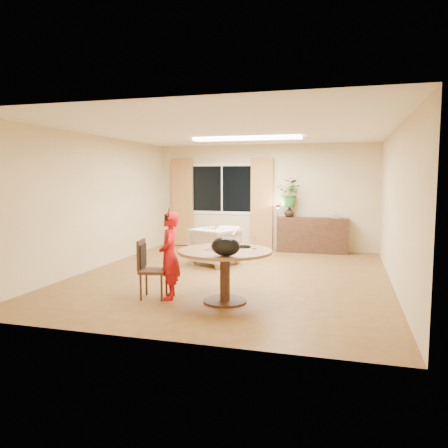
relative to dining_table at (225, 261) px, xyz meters
name	(u,v)px	position (x,y,z in m)	size (l,w,h in m)	color
floor	(231,276)	(-0.34, 1.64, -0.60)	(6.50, 6.50, 0.00)	brown
ceiling	(231,131)	(-0.34, 1.64, 2.00)	(6.50, 6.50, 0.00)	white
wall_back	(265,197)	(-0.34, 4.89, 0.70)	(5.50, 5.50, 0.00)	tan
wall_left	(95,202)	(-3.09, 1.64, 0.70)	(6.50, 6.50, 0.00)	tan
wall_right	(396,207)	(2.41, 1.64, 0.70)	(6.50, 6.50, 0.00)	tan
window	(222,189)	(-1.44, 4.87, 0.90)	(1.70, 0.03, 1.30)	white
curtain_left	(183,202)	(-2.49, 4.79, 0.55)	(0.55, 0.08, 2.25)	#986432
curtain_right	(262,203)	(-0.39, 4.79, 0.55)	(0.55, 0.08, 2.25)	#986432
ceiling_panel	(247,139)	(-0.34, 2.84, 1.97)	(2.20, 0.35, 0.05)	white
dining_table	(225,261)	(0.00, 0.00, 0.00)	(1.33, 1.33, 0.76)	brown
dining_chair	(154,269)	(-1.07, -0.07, -0.16)	(0.42, 0.38, 0.87)	black
child	(170,255)	(-0.84, -0.02, 0.04)	(0.31, 0.47, 1.28)	red
laptop	(219,240)	(-0.09, 0.02, 0.29)	(0.39, 0.26, 0.26)	#B7B7BC
tumbler	(233,243)	(0.04, 0.29, 0.22)	(0.08, 0.08, 0.12)	white
wine_glass	(254,242)	(0.38, 0.20, 0.26)	(0.07, 0.07, 0.19)	white
pot_lid	(244,246)	(0.20, 0.29, 0.18)	(0.22, 0.22, 0.04)	white
handbag	(226,247)	(0.15, -0.49, 0.29)	(0.39, 0.22, 0.26)	black
armchair	(216,246)	(-0.92, 2.61, -0.21)	(0.82, 0.84, 0.77)	beige
throw	(226,227)	(-0.69, 2.56, 0.18)	(0.45, 0.55, 0.03)	beige
sideboard	(313,235)	(0.87, 4.65, -0.18)	(1.67, 0.41, 0.83)	black
vase	(289,212)	(0.31, 4.65, 0.36)	(0.24, 0.24, 0.25)	black
bouquet	(290,193)	(0.32, 4.65, 0.81)	(0.59, 0.51, 0.66)	#2E6726
book_stack	(336,217)	(1.40, 4.65, 0.27)	(0.19, 0.14, 0.08)	#866344
desk_lamp	(278,211)	(0.04, 4.60, 0.39)	(0.13, 0.13, 0.31)	black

